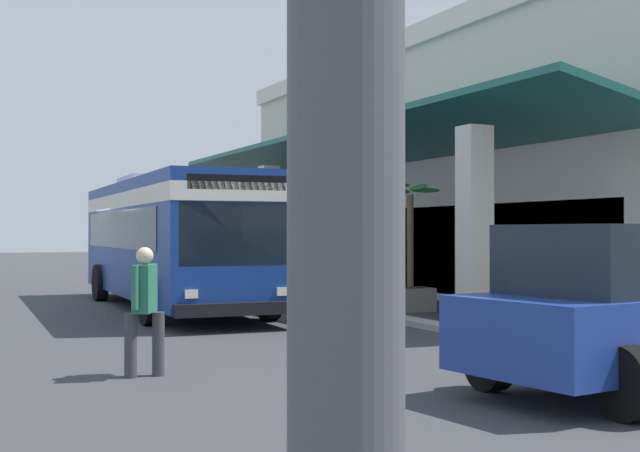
# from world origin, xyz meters

# --- Properties ---
(ground) EXTENTS (120.00, 120.00, 0.00)m
(ground) POSITION_xyz_m (0.00, 8.00, 0.00)
(ground) COLOR #38383A
(curb_strip) EXTENTS (27.10, 0.50, 0.12)m
(curb_strip) POSITION_xyz_m (0.69, 4.30, 0.06)
(curb_strip) COLOR #9E998E
(curb_strip) RESTS_ON ground
(plaza_building) EXTENTS (22.89, 15.08, 7.87)m
(plaza_building) POSITION_xyz_m (0.69, 13.93, 3.94)
(plaza_building) COLOR beige
(plaza_building) RESTS_ON ground
(transit_bus) EXTENTS (11.29, 3.07, 3.34)m
(transit_bus) POSITION_xyz_m (2.57, 0.79, 1.85)
(transit_bus) COLOR navy
(transit_bus) RESTS_ON ground
(pedestrian) EXTENTS (0.56, 0.52, 1.69)m
(pedestrian) POSITION_xyz_m (12.24, -2.10, 0.95)
(pedestrian) COLOR #38383D
(pedestrian) RESTS_ON ground
(potted_palm) EXTENTS (1.94, 1.47, 3.11)m
(potted_palm) POSITION_xyz_m (5.66, 5.79, 0.67)
(potted_palm) COLOR gray
(potted_palm) RESTS_ON ground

